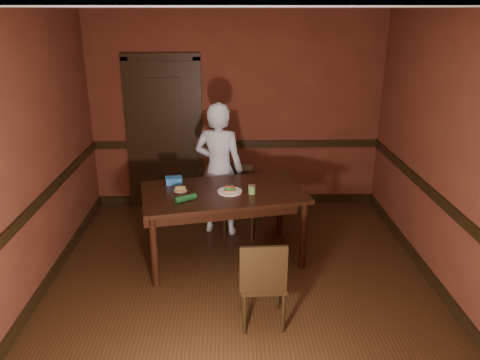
{
  "coord_description": "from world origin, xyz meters",
  "views": [
    {
      "loc": [
        -0.12,
        -4.12,
        2.69
      ],
      "look_at": [
        0.0,
        0.35,
        1.05
      ],
      "focal_mm": 35.0,
      "sensor_mm": 36.0,
      "label": 1
    }
  ],
  "objects_px": {
    "chair_near": "(262,280)",
    "person": "(219,169)",
    "sauce_jar": "(252,189)",
    "cheese_saucer": "(181,190)",
    "sandwich_plate": "(230,191)",
    "dining_table": "(224,225)",
    "chair_far": "(241,202)",
    "food_tub": "(174,180)"
  },
  "relations": [
    {
      "from": "chair_far",
      "to": "person",
      "type": "distance_m",
      "value": 0.49
    },
    {
      "from": "sauce_jar",
      "to": "cheese_saucer",
      "type": "distance_m",
      "value": 0.78
    },
    {
      "from": "chair_near",
      "to": "sandwich_plate",
      "type": "distance_m",
      "value": 1.24
    },
    {
      "from": "food_tub",
      "to": "sauce_jar",
      "type": "bearing_deg",
      "value": -29.46
    },
    {
      "from": "sauce_jar",
      "to": "food_tub",
      "type": "xyz_separation_m",
      "value": [
        -0.87,
        0.33,
        -0.01
      ]
    },
    {
      "from": "person",
      "to": "cheese_saucer",
      "type": "distance_m",
      "value": 0.8
    },
    {
      "from": "chair_far",
      "to": "food_tub",
      "type": "bearing_deg",
      "value": -140.35
    },
    {
      "from": "person",
      "to": "cheese_saucer",
      "type": "relative_size",
      "value": 11.46
    },
    {
      "from": "food_tub",
      "to": "cheese_saucer",
      "type": "bearing_deg",
      "value": -76.56
    },
    {
      "from": "dining_table",
      "to": "chair_far",
      "type": "xyz_separation_m",
      "value": [
        0.22,
        0.59,
        0.03
      ]
    },
    {
      "from": "dining_table",
      "to": "sauce_jar",
      "type": "bearing_deg",
      "value": -27.45
    },
    {
      "from": "sandwich_plate",
      "to": "food_tub",
      "type": "bearing_deg",
      "value": 156.21
    },
    {
      "from": "dining_table",
      "to": "sauce_jar",
      "type": "height_order",
      "value": "sauce_jar"
    },
    {
      "from": "dining_table",
      "to": "chair_far",
      "type": "relative_size",
      "value": 2.0
    },
    {
      "from": "chair_far",
      "to": "food_tub",
      "type": "xyz_separation_m",
      "value": [
        -0.78,
        -0.36,
        0.42
      ]
    },
    {
      "from": "dining_table",
      "to": "food_tub",
      "type": "height_order",
      "value": "food_tub"
    },
    {
      "from": "person",
      "to": "chair_near",
      "type": "bearing_deg",
      "value": 118.44
    },
    {
      "from": "chair_near",
      "to": "sauce_jar",
      "type": "relative_size",
      "value": 8.93
    },
    {
      "from": "chair_far",
      "to": "person",
      "type": "relative_size",
      "value": 0.53
    },
    {
      "from": "chair_near",
      "to": "person",
      "type": "height_order",
      "value": "person"
    },
    {
      "from": "chair_near",
      "to": "cheese_saucer",
      "type": "bearing_deg",
      "value": -57.51
    },
    {
      "from": "chair_near",
      "to": "sauce_jar",
      "type": "bearing_deg",
      "value": -89.87
    },
    {
      "from": "cheese_saucer",
      "to": "food_tub",
      "type": "relative_size",
      "value": 0.71
    },
    {
      "from": "person",
      "to": "cheese_saucer",
      "type": "height_order",
      "value": "person"
    },
    {
      "from": "dining_table",
      "to": "chair_near",
      "type": "bearing_deg",
      "value": -84.8
    },
    {
      "from": "person",
      "to": "food_tub",
      "type": "xyz_separation_m",
      "value": [
        -0.5,
        -0.46,
        0.03
      ]
    },
    {
      "from": "dining_table",
      "to": "cheese_saucer",
      "type": "distance_m",
      "value": 0.63
    },
    {
      "from": "chair_far",
      "to": "food_tub",
      "type": "height_order",
      "value": "food_tub"
    },
    {
      "from": "person",
      "to": "sauce_jar",
      "type": "height_order",
      "value": "person"
    },
    {
      "from": "chair_far",
      "to": "sauce_jar",
      "type": "relative_size",
      "value": 9.1
    },
    {
      "from": "dining_table",
      "to": "cheese_saucer",
      "type": "relative_size",
      "value": 12.04
    },
    {
      "from": "dining_table",
      "to": "cheese_saucer",
      "type": "xyz_separation_m",
      "value": [
        -0.47,
        0.01,
        0.43
      ]
    },
    {
      "from": "sandwich_plate",
      "to": "dining_table",
      "type": "bearing_deg",
      "value": 149.49
    },
    {
      "from": "person",
      "to": "food_tub",
      "type": "relative_size",
      "value": 8.13
    },
    {
      "from": "chair_near",
      "to": "cheese_saucer",
      "type": "height_order",
      "value": "cheese_saucer"
    },
    {
      "from": "chair_near",
      "to": "sandwich_plate",
      "type": "bearing_deg",
      "value": -78.33
    },
    {
      "from": "chair_near",
      "to": "sauce_jar",
      "type": "xyz_separation_m",
      "value": [
        -0.04,
        1.09,
        0.44
      ]
    },
    {
      "from": "chair_far",
      "to": "chair_near",
      "type": "distance_m",
      "value": 1.78
    },
    {
      "from": "chair_near",
      "to": "food_tub",
      "type": "bearing_deg",
      "value": -59.32
    },
    {
      "from": "cheese_saucer",
      "to": "sandwich_plate",
      "type": "bearing_deg",
      "value": -5.04
    },
    {
      "from": "sauce_jar",
      "to": "chair_near",
      "type": "bearing_deg",
      "value": -87.77
    },
    {
      "from": "chair_far",
      "to": "sauce_jar",
      "type": "xyz_separation_m",
      "value": [
        0.09,
        -0.68,
        0.43
      ]
    }
  ]
}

